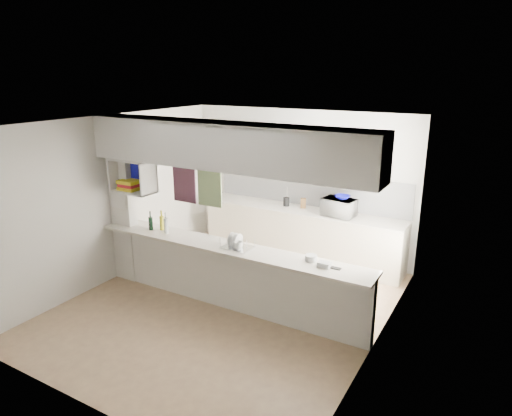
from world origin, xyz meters
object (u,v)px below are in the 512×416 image
Objects in this scene: microwave at (339,207)px; bowl at (342,197)px; wine_bottles at (160,224)px; dish_rack at (237,242)px.

bowl is (0.04, 0.02, 0.18)m from microwave.
bowl is at bearing -153.99° from microwave.
wine_bottles is at bearing -135.64° from bowl.
wine_bottles is (-1.37, 0.00, 0.03)m from dish_rack.
bowl is at bearing 71.91° from dish_rack.
bowl is 2.96m from wine_bottles.
microwave is 0.18m from bowl.
bowl is 0.62× the size of dish_rack.
wine_bottles reaches higher than microwave.
microwave reaches higher than dish_rack.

